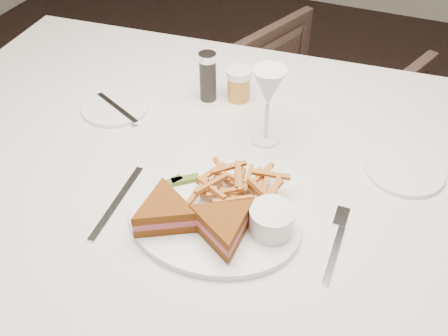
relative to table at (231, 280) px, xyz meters
The scene contains 3 objects.
table is the anchor object (origin of this frame).
chair_far 0.94m from the table, 90.59° to the left, with size 0.60×0.56×0.62m, color #4A372D.
table_setting 0.42m from the table, 76.82° to the right, with size 0.83×0.58×0.18m.
Camera 1 is at (0.06, -0.83, 1.44)m, focal length 40.00 mm.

